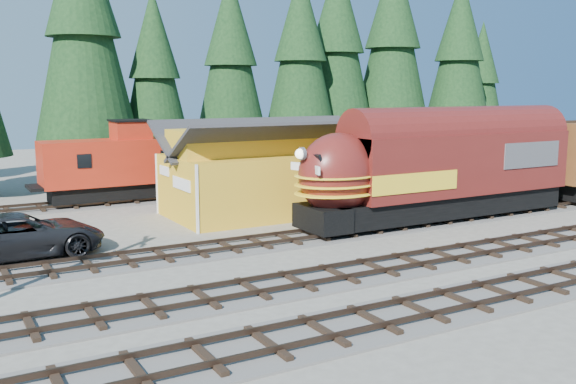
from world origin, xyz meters
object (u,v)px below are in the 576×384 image
locomotive (432,172)px  pickup_truck_a (21,235)px  depot (276,161)px  caboose (118,165)px

locomotive → pickup_truck_a: size_ratio=2.52×
depot → caboose: (-6.95, 7.50, -0.60)m
caboose → pickup_truck_a: 13.14m
caboose → pickup_truck_a: bearing=-122.8°
locomotive → pickup_truck_a: locomotive is taller
depot → pickup_truck_a: depot is taller
caboose → depot: bearing=-47.2°
caboose → pickup_truck_a: (-7.08, -10.98, -1.43)m
depot → locomotive: 8.67m
depot → caboose: depot is taller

